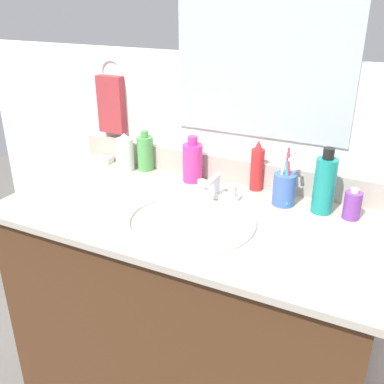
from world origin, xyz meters
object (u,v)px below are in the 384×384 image
Objects in this scene: faucet at (216,189)px; bottle_lotion_white at (125,153)px; cup_blue_plastic at (284,188)px; bottle_cream_purple at (352,205)px; bottle_soap_pink at (193,162)px; bottle_spray_red at (257,168)px; bottle_toner_green at (145,153)px; soap_bar at (104,160)px; bottle_mouthwash_teal at (325,184)px; hand_towel at (111,105)px.

bottle_lotion_white is at bearing 169.70° from faucet.
bottle_lotion_white is 0.62m from cup_blue_plastic.
bottle_lotion_white reaches higher than bottle_cream_purple.
faucet is at bearing -34.94° from bottle_soap_pink.
cup_blue_plastic is (-0.21, 0.00, 0.01)m from bottle_cream_purple.
cup_blue_plastic reaches higher than bottle_spray_red.
faucet is 1.05× the size of bottle_toner_green.
bottle_cream_purple reaches higher than soap_bar.
bottle_spray_red is at bearing 147.66° from cup_blue_plastic.
bottle_mouthwash_teal is at bearing -16.94° from bottle_spray_red.
faucet is 0.54m from soap_bar.
soap_bar is at bearing 169.31° from faucet.
bottle_toner_green is 0.68m from bottle_mouthwash_teal.
bottle_spray_red reaches higher than bottle_cream_purple.
bottle_spray_red reaches higher than bottle_toner_green.
bottle_mouthwash_teal reaches higher than bottle_spray_red.
bottle_spray_red reaches higher than soap_bar.
faucet is 1.66× the size of bottle_cream_purple.
bottle_soap_pink reaches higher than faucet.
bottle_lotion_white is 1.50× the size of bottle_cream_purple.
bottle_soap_pink reaches higher than bottle_toner_green.
bottle_lotion_white is at bearing 178.01° from bottle_mouthwash_teal.
soap_bar is at bearing 176.57° from bottle_mouthwash_teal.
hand_towel reaches higher than bottle_mouthwash_teal.
cup_blue_plastic reaches higher than bottle_toner_green.
faucet is at bearing -17.99° from bottle_toner_green.
hand_towel is at bearing 172.26° from bottle_mouthwash_teal.
bottle_lotion_white is 0.87× the size of bottle_soap_pink.
bottle_cream_purple is at bearing -13.28° from bottle_spray_red.
bottle_toner_green is at bearing 3.19° from soap_bar.
bottle_soap_pink reaches higher than bottle_lotion_white.
bottle_spray_red is 0.14m from cup_blue_plastic.
bottle_lotion_white is 0.28m from bottle_soap_pink.
soap_bar is (-0.74, 0.05, -0.04)m from cup_blue_plastic.
bottle_spray_red is (0.50, 0.05, 0.01)m from bottle_lotion_white.
bottle_spray_red is at bearing 7.08° from bottle_soap_pink.
hand_towel is at bearing 175.91° from bottle_spray_red.
bottle_toner_green is at bearing 174.72° from bottle_mouthwash_teal.
bottle_soap_pink is at bearing 3.71° from bottle_lotion_white.
bottle_spray_red is 0.63m from soap_bar.
bottle_toner_green reaches higher than soap_bar.
bottle_mouthwash_teal is (0.86, -0.12, -0.13)m from hand_towel.
bottle_toner_green is (-0.21, 0.02, -0.00)m from bottle_soap_pink.
hand_towel is at bearing 83.62° from soap_bar.
bottle_spray_red is at bearing -4.09° from hand_towel.
faucet is 0.97× the size of bottle_soap_pink.
soap_bar is at bearing 168.00° from bottle_lotion_white.
bottle_mouthwash_teal is at bearing 0.81° from cup_blue_plastic.
bottle_spray_red is at bearing 5.25° from bottle_lotion_white.
cup_blue_plastic reaches higher than soap_bar.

